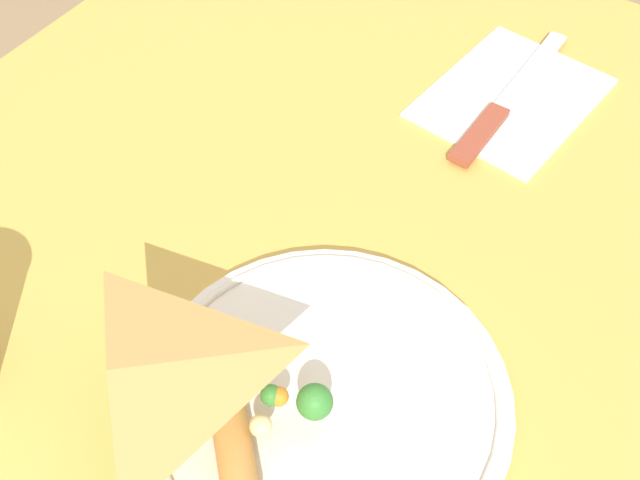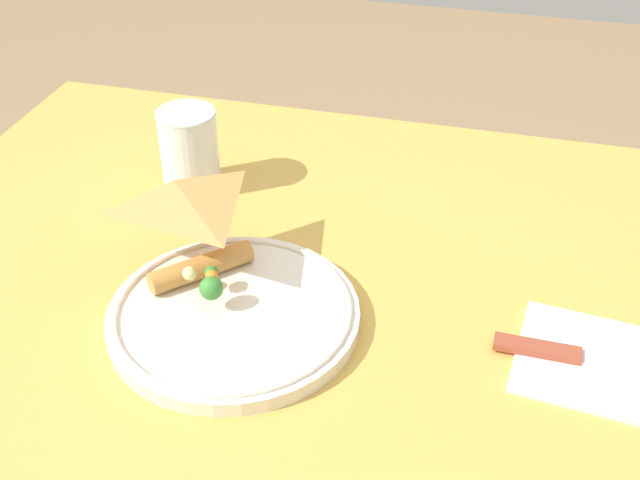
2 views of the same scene
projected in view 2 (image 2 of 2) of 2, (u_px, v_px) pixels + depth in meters
dining_table at (307, 378)px, 0.89m from camera, size 1.03×0.87×0.73m
plate_pizza at (231, 309)px, 0.80m from camera, size 0.25×0.25×0.06m
milk_glass at (190, 153)px, 0.99m from camera, size 0.07×0.07×0.11m
napkin_folded at (609, 366)px, 0.75m from camera, size 0.18×0.15×0.00m
butter_knife at (597, 360)px, 0.75m from camera, size 0.22×0.02×0.01m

